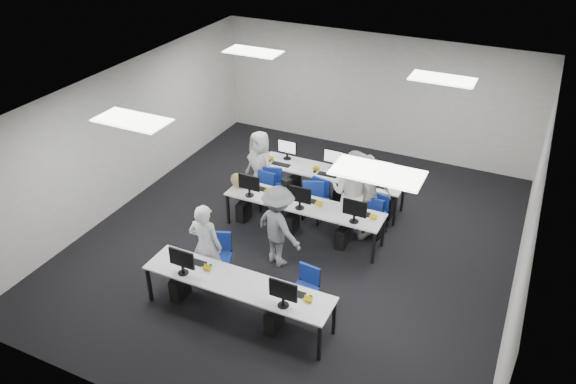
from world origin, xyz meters
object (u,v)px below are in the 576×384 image
at_px(chair_0, 219,267).
at_px(chair_3, 316,207).
at_px(chair_4, 375,222).
at_px(student_3, 366,193).
at_px(chair_6, 313,203).
at_px(student_0, 206,246).
at_px(desk_mid, 303,206).
at_px(chair_5, 271,192).
at_px(chair_2, 271,196).
at_px(chair_7, 376,219).
at_px(student_2, 260,166).
at_px(student_1, 352,193).
at_px(chair_1, 304,298).
at_px(desk_front, 237,284).
at_px(photographer, 278,226).

xyz_separation_m(chair_0, chair_3, (0.76, 2.62, -0.02)).
relative_size(chair_4, student_3, 0.49).
bearing_deg(chair_0, chair_6, 55.91).
bearing_deg(student_0, desk_mid, -118.36).
bearing_deg(chair_5, desk_mid, -34.17).
bearing_deg(desk_mid, chair_2, 148.25).
bearing_deg(chair_3, chair_0, -96.43).
bearing_deg(chair_7, student_2, 178.69).
bearing_deg(student_0, student_2, -84.97).
distance_m(chair_3, student_1, 1.04).
bearing_deg(chair_2, chair_6, -9.86).
relative_size(chair_0, student_2, 0.59).
xyz_separation_m(desk_mid, chair_1, (0.90, -1.99, -0.42)).
relative_size(chair_7, student_0, 0.51).
bearing_deg(student_2, student_3, 17.98).
distance_m(chair_1, student_0, 1.89).
relative_size(chair_3, student_1, 0.48).
xyz_separation_m(student_0, student_2, (-0.54, 3.03, -0.03)).
bearing_deg(chair_1, desk_front, -139.21).
xyz_separation_m(desk_mid, chair_0, (-0.78, -1.95, -0.39)).
bearing_deg(chair_4, chair_6, -174.44).
distance_m(chair_3, student_2, 1.54).
relative_size(student_0, photographer, 1.02).
relative_size(chair_0, student_0, 0.57).
bearing_deg(desk_front, desk_mid, 90.00).
bearing_deg(student_1, photographer, 64.35).
height_order(chair_4, photographer, photographer).
height_order(chair_6, student_1, student_1).
bearing_deg(chair_2, chair_1, -70.26).
height_order(chair_1, chair_7, chair_7).
height_order(chair_6, student_0, student_0).
bearing_deg(photographer, chair_6, -66.68).
height_order(student_0, student_3, student_3).
height_order(chair_4, student_1, student_1).
height_order(chair_6, student_3, student_3).
height_order(desk_front, student_0, student_0).
bearing_deg(student_3, chair_5, 167.31).
bearing_deg(chair_0, student_3, 35.60).
relative_size(chair_2, chair_7, 1.05).
relative_size(chair_0, chair_3, 1.07).
bearing_deg(student_1, chair_7, -146.38).
xyz_separation_m(chair_2, student_3, (2.06, 0.06, 0.57)).
bearing_deg(chair_4, student_2, -176.22).
height_order(desk_front, chair_2, chair_2).
distance_m(chair_1, chair_3, 2.82).
distance_m(chair_2, student_0, 2.79).
xyz_separation_m(chair_1, student_1, (-0.10, 2.51, 0.65)).
distance_m(student_1, student_2, 2.29).
relative_size(chair_1, student_3, 0.48).
xyz_separation_m(chair_1, chair_2, (-1.94, 2.64, 0.02)).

